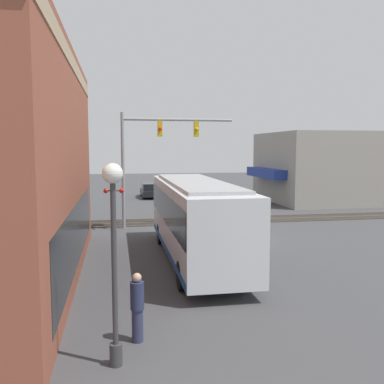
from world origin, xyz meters
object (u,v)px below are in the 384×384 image
at_px(pedestrian_by_lamp, 137,307).
at_px(parked_car_black, 151,191).
at_px(crossing_signal, 114,191).
at_px(streetlamp, 114,246).
at_px(city_bus, 195,217).
at_px(parked_car_silver, 226,199).

bearing_deg(pedestrian_by_lamp, parked_car_black, -5.16).
bearing_deg(crossing_signal, streetlamp, -179.65).
bearing_deg(pedestrian_by_lamp, crossing_signal, 2.38).
distance_m(city_bus, streetlamp, 9.17).
bearing_deg(parked_car_silver, crossing_signal, 131.27).
bearing_deg(pedestrian_by_lamp, streetlamp, 154.34).
bearing_deg(parked_car_black, parked_car_silver, -147.42).
height_order(streetlamp, parked_car_silver, streetlamp).
bearing_deg(parked_car_silver, pedestrian_by_lamp, 160.18).
distance_m(streetlamp, pedestrian_by_lamp, 2.16).
distance_m(city_bus, parked_car_black, 23.90).
xyz_separation_m(city_bus, crossing_signal, (7.65, 3.45, 0.42)).
bearing_deg(crossing_signal, pedestrian_by_lamp, -177.62).
xyz_separation_m(streetlamp, pedestrian_by_lamp, (1.10, -0.53, -1.79)).
height_order(crossing_signal, streetlamp, streetlamp).
bearing_deg(streetlamp, pedestrian_by_lamp, -25.66).
height_order(parked_car_silver, parked_car_black, parked_car_silver).
distance_m(streetlamp, parked_car_black, 32.60).
bearing_deg(city_bus, crossing_signal, 24.26).
xyz_separation_m(crossing_signal, parked_car_black, (16.22, -3.45, -1.64)).
height_order(city_bus, crossing_signal, crossing_signal).
xyz_separation_m(crossing_signal, pedestrian_by_lamp, (-15.05, -0.63, -1.41)).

